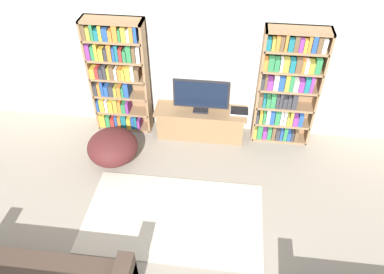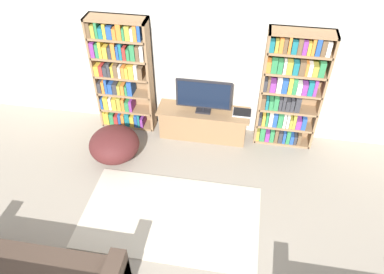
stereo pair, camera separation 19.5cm
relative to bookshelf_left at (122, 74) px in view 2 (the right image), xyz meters
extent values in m
cube|color=silver|center=(1.29, 0.18, 0.30)|extent=(8.80, 0.06, 2.60)
cube|color=#93704C|center=(-0.41, -0.02, -0.03)|extent=(0.04, 0.30, 1.95)
cube|color=#93704C|center=(0.48, -0.02, -0.03)|extent=(0.04, 0.30, 1.95)
cube|color=#93704C|center=(0.03, 0.12, -0.03)|extent=(0.93, 0.04, 1.95)
cube|color=#93704C|center=(0.03, -0.02, 0.93)|extent=(0.93, 0.30, 0.04)
cube|color=#93704C|center=(0.03, -0.02, -0.98)|extent=(0.89, 0.30, 0.04)
cube|color=gold|center=(-0.38, -0.03, -0.84)|extent=(0.04, 0.24, 0.24)
cube|color=gold|center=(-0.33, -0.03, -0.85)|extent=(0.06, 0.24, 0.23)
cube|color=#2D7F47|center=(-0.25, -0.03, -0.86)|extent=(0.08, 0.24, 0.21)
cube|color=#B72D28|center=(-0.17, -0.03, -0.88)|extent=(0.07, 0.24, 0.18)
cube|color=#234C99|center=(-0.11, -0.03, -0.85)|extent=(0.05, 0.24, 0.23)
cube|color=orange|center=(-0.05, -0.03, -0.85)|extent=(0.06, 0.24, 0.22)
cube|color=#196B75|center=(0.03, -0.03, -0.84)|extent=(0.08, 0.24, 0.25)
cube|color=gold|center=(0.12, -0.03, -0.86)|extent=(0.07, 0.24, 0.20)
cube|color=#234C99|center=(0.19, -0.03, -0.85)|extent=(0.05, 0.24, 0.24)
cube|color=#196B75|center=(0.24, -0.03, -0.84)|extent=(0.04, 0.24, 0.25)
cube|color=#7F338C|center=(0.28, -0.03, -0.87)|extent=(0.05, 0.24, 0.18)
cube|color=#93704C|center=(0.03, -0.02, -0.66)|extent=(0.89, 0.30, 0.04)
cube|color=#234C99|center=(-0.38, -0.03, -0.54)|extent=(0.04, 0.24, 0.19)
cube|color=gold|center=(-0.30, -0.03, -0.52)|extent=(0.08, 0.24, 0.23)
cube|color=silver|center=(-0.23, -0.03, -0.53)|extent=(0.05, 0.24, 0.22)
cube|color=gold|center=(-0.16, -0.03, -0.53)|extent=(0.08, 0.24, 0.21)
cube|color=#9E9333|center=(-0.07, -0.03, -0.52)|extent=(0.07, 0.24, 0.25)
cube|color=orange|center=(-0.01, -0.03, -0.53)|extent=(0.05, 0.24, 0.22)
cube|color=#2D7F47|center=(0.06, -0.03, -0.55)|extent=(0.07, 0.24, 0.17)
cube|color=#7F338C|center=(0.12, -0.03, -0.54)|extent=(0.05, 0.24, 0.20)
cube|color=#93704C|center=(0.03, -0.02, -0.33)|extent=(0.89, 0.30, 0.04)
cube|color=#333338|center=(-0.37, -0.03, -0.22)|extent=(0.06, 0.24, 0.18)
cube|color=orange|center=(-0.30, -0.03, -0.21)|extent=(0.05, 0.24, 0.21)
cube|color=#234C99|center=(-0.25, -0.03, -0.19)|extent=(0.04, 0.24, 0.25)
cube|color=#234C99|center=(-0.18, -0.03, -0.23)|extent=(0.07, 0.24, 0.18)
cube|color=#333338|center=(-0.10, -0.03, -0.22)|extent=(0.07, 0.24, 0.19)
cube|color=#9E9333|center=(-0.04, -0.03, -0.23)|extent=(0.05, 0.24, 0.17)
cube|color=orange|center=(0.02, -0.03, -0.23)|extent=(0.06, 0.24, 0.18)
cube|color=#2D7F47|center=(0.08, -0.03, -0.23)|extent=(0.04, 0.24, 0.16)
cube|color=#234C99|center=(0.15, -0.03, -0.19)|extent=(0.08, 0.24, 0.25)
cube|color=#93704C|center=(0.03, -0.02, -0.01)|extent=(0.89, 0.30, 0.04)
cube|color=gold|center=(-0.36, -0.03, 0.09)|extent=(0.08, 0.24, 0.17)
cube|color=#B72D28|center=(-0.29, -0.03, 0.10)|extent=(0.06, 0.24, 0.18)
cube|color=#333338|center=(-0.22, -0.03, 0.09)|extent=(0.07, 0.24, 0.17)
cube|color=#333338|center=(-0.16, -0.03, 0.12)|extent=(0.05, 0.24, 0.23)
cube|color=gold|center=(-0.10, -0.03, 0.10)|extent=(0.04, 0.24, 0.19)
cube|color=brown|center=(-0.04, -0.03, 0.12)|extent=(0.07, 0.24, 0.22)
cube|color=silver|center=(0.02, -0.03, 0.10)|extent=(0.04, 0.24, 0.19)
cube|color=orange|center=(0.07, -0.03, 0.11)|extent=(0.06, 0.24, 0.19)
cube|color=gold|center=(0.13, -0.03, 0.10)|extent=(0.05, 0.24, 0.18)
cube|color=gold|center=(0.20, -0.03, 0.12)|extent=(0.08, 0.24, 0.22)
cube|color=silver|center=(0.28, -0.03, 0.13)|extent=(0.05, 0.24, 0.24)
cube|color=brown|center=(0.35, -0.03, 0.11)|extent=(0.08, 0.24, 0.20)
cube|color=#93704C|center=(0.03, -0.02, 0.32)|extent=(0.89, 0.30, 0.04)
cube|color=#7F338C|center=(-0.36, -0.03, 0.45)|extent=(0.07, 0.24, 0.24)
cube|color=#2D7F47|center=(-0.29, -0.03, 0.44)|extent=(0.06, 0.24, 0.22)
cube|color=gold|center=(-0.24, -0.03, 0.46)|extent=(0.05, 0.24, 0.26)
cube|color=gold|center=(-0.17, -0.03, 0.43)|extent=(0.07, 0.24, 0.19)
cube|color=#333338|center=(-0.09, -0.03, 0.43)|extent=(0.05, 0.24, 0.19)
cube|color=orange|center=(-0.03, -0.03, 0.46)|extent=(0.06, 0.24, 0.25)
cube|color=#234C99|center=(0.03, -0.03, 0.44)|extent=(0.04, 0.24, 0.22)
cube|color=#196B75|center=(0.08, -0.03, 0.46)|extent=(0.04, 0.24, 0.25)
cube|color=#B72D28|center=(0.13, -0.03, 0.44)|extent=(0.05, 0.24, 0.20)
cube|color=#2D7F47|center=(0.19, -0.03, 0.42)|extent=(0.05, 0.24, 0.18)
cube|color=#2D7F47|center=(0.26, -0.03, 0.46)|extent=(0.07, 0.24, 0.25)
cube|color=brown|center=(0.34, -0.03, 0.45)|extent=(0.06, 0.24, 0.23)
cube|color=silver|center=(0.40, -0.03, 0.46)|extent=(0.06, 0.24, 0.24)
cube|color=#93704C|center=(0.03, -0.02, 0.64)|extent=(0.89, 0.30, 0.04)
cube|color=brown|center=(-0.37, -0.03, 0.77)|extent=(0.06, 0.24, 0.22)
cube|color=#9E9333|center=(-0.30, -0.03, 0.76)|extent=(0.06, 0.24, 0.19)
cube|color=#2D7F47|center=(-0.24, -0.03, 0.79)|extent=(0.04, 0.24, 0.26)
cube|color=#196B75|center=(-0.18, -0.03, 0.74)|extent=(0.07, 0.24, 0.16)
cube|color=gold|center=(-0.12, -0.03, 0.77)|extent=(0.05, 0.24, 0.22)
cube|color=#234C99|center=(-0.05, -0.03, 0.76)|extent=(0.08, 0.24, 0.19)
cube|color=orange|center=(0.02, -0.03, 0.74)|extent=(0.06, 0.24, 0.17)
cube|color=orange|center=(0.10, -0.03, 0.78)|extent=(0.07, 0.24, 0.25)
cube|color=#2D7F47|center=(0.16, -0.03, 0.75)|extent=(0.04, 0.24, 0.18)
cube|color=#9E9333|center=(0.22, -0.03, 0.77)|extent=(0.07, 0.24, 0.22)
cube|color=silver|center=(0.28, -0.03, 0.75)|extent=(0.04, 0.24, 0.18)
cube|color=orange|center=(0.33, -0.03, 0.78)|extent=(0.06, 0.24, 0.23)
cube|color=#234C99|center=(0.39, -0.03, 0.79)|extent=(0.05, 0.24, 0.26)
cube|color=#93704C|center=(2.22, -0.02, -0.03)|extent=(0.04, 0.30, 1.95)
cube|color=#93704C|center=(3.11, -0.02, -0.03)|extent=(0.04, 0.30, 1.95)
cube|color=#93704C|center=(2.67, 0.12, -0.03)|extent=(0.93, 0.04, 1.95)
cube|color=#93704C|center=(2.67, -0.02, 0.93)|extent=(0.93, 0.30, 0.04)
cube|color=#93704C|center=(2.67, -0.02, -0.98)|extent=(0.89, 0.30, 0.04)
cube|color=#9E9333|center=(2.26, -0.03, -0.87)|extent=(0.05, 0.24, 0.20)
cube|color=#2D7F47|center=(2.34, -0.03, -0.83)|extent=(0.08, 0.24, 0.26)
cube|color=#7F338C|center=(2.42, -0.03, -0.88)|extent=(0.07, 0.24, 0.17)
cube|color=#2D7F47|center=(2.49, -0.03, -0.85)|extent=(0.07, 0.24, 0.22)
cube|color=brown|center=(2.56, -0.03, -0.84)|extent=(0.05, 0.24, 0.24)
cube|color=#333338|center=(2.63, -0.03, -0.86)|extent=(0.06, 0.24, 0.21)
cube|color=#234C99|center=(2.69, -0.03, -0.86)|extent=(0.04, 0.24, 0.21)
cube|color=#2D7F47|center=(2.75, -0.03, -0.84)|extent=(0.06, 0.24, 0.24)
cube|color=#234C99|center=(2.82, -0.03, -0.88)|extent=(0.06, 0.24, 0.16)
cube|color=#333338|center=(2.87, -0.03, -0.88)|extent=(0.04, 0.24, 0.17)
cube|color=brown|center=(2.93, -0.03, -0.86)|extent=(0.06, 0.24, 0.20)
cube|color=#93704C|center=(2.67, -0.02, -0.66)|extent=(0.89, 0.30, 0.04)
cube|color=#333338|center=(2.26, -0.03, -0.56)|extent=(0.05, 0.24, 0.16)
cube|color=gold|center=(2.32, -0.03, -0.54)|extent=(0.05, 0.24, 0.20)
cube|color=#2D7F47|center=(2.37, -0.03, -0.53)|extent=(0.04, 0.24, 0.21)
cube|color=silver|center=(2.43, -0.03, -0.52)|extent=(0.06, 0.24, 0.24)
cube|color=#234C99|center=(2.50, -0.03, -0.52)|extent=(0.06, 0.24, 0.24)
cube|color=#2D7F47|center=(2.58, -0.03, -0.52)|extent=(0.08, 0.24, 0.23)
cube|color=silver|center=(2.65, -0.03, -0.52)|extent=(0.04, 0.24, 0.23)
cube|color=silver|center=(2.70, -0.03, -0.52)|extent=(0.04, 0.24, 0.23)
cube|color=#9E9333|center=(2.75, -0.03, -0.56)|extent=(0.04, 0.24, 0.16)
cube|color=#9E9333|center=(2.80, -0.03, -0.51)|extent=(0.05, 0.24, 0.25)
cube|color=#7F338C|center=(2.87, -0.03, -0.56)|extent=(0.08, 0.24, 0.16)
cube|color=#234C99|center=(2.95, -0.03, -0.53)|extent=(0.07, 0.24, 0.22)
cube|color=#93704C|center=(2.67, -0.02, -0.33)|extent=(0.89, 0.30, 0.04)
cube|color=brown|center=(2.27, -0.03, -0.21)|extent=(0.07, 0.24, 0.20)
cube|color=#196B75|center=(2.34, -0.03, -0.23)|extent=(0.04, 0.24, 0.17)
cube|color=#2D7F47|center=(2.40, -0.03, -0.23)|extent=(0.06, 0.24, 0.17)
cube|color=#2D7F47|center=(2.47, -0.03, -0.21)|extent=(0.07, 0.24, 0.22)
cube|color=#333338|center=(2.53, -0.03, -0.21)|extent=(0.04, 0.24, 0.21)
cube|color=#333338|center=(2.59, -0.03, -0.19)|extent=(0.05, 0.24, 0.25)
cube|color=#333338|center=(2.65, -0.03, -0.22)|extent=(0.06, 0.24, 0.18)
cube|color=#333338|center=(2.71, -0.03, -0.21)|extent=(0.06, 0.24, 0.21)
cube|color=#333338|center=(2.79, -0.03, -0.19)|extent=(0.08, 0.24, 0.25)
cube|color=#93704C|center=(2.67, -0.02, -0.01)|extent=(0.89, 0.30, 0.04)
cube|color=#333338|center=(2.26, -0.03, 0.10)|extent=(0.05, 0.24, 0.18)
cube|color=brown|center=(2.31, -0.03, 0.12)|extent=(0.04, 0.24, 0.22)
cube|color=#7F338C|center=(2.38, -0.03, 0.09)|extent=(0.08, 0.24, 0.16)
cube|color=silver|center=(2.46, -0.03, 0.13)|extent=(0.07, 0.24, 0.24)
cube|color=#234C99|center=(2.55, -0.03, 0.12)|extent=(0.08, 0.24, 0.23)
cube|color=gold|center=(2.62, -0.03, 0.14)|extent=(0.06, 0.24, 0.26)
cube|color=#2D7F47|center=(2.69, -0.03, 0.14)|extent=(0.06, 0.24, 0.25)
cube|color=silver|center=(2.76, -0.03, 0.10)|extent=(0.07, 0.24, 0.18)
cube|color=#7F338C|center=(2.84, -0.03, 0.10)|extent=(0.08, 0.24, 0.18)
cube|color=#196B75|center=(2.92, -0.03, 0.12)|extent=(0.07, 0.24, 0.23)
cube|color=#7F338C|center=(2.98, -0.03, 0.14)|extent=(0.05, 0.24, 0.25)
cube|color=#93704C|center=(2.67, -0.02, 0.32)|extent=(0.89, 0.30, 0.04)
cube|color=orange|center=(2.27, -0.03, 0.42)|extent=(0.06, 0.24, 0.18)
cube|color=#2D7F47|center=(2.35, -0.03, 0.44)|extent=(0.08, 0.24, 0.21)
cube|color=#2D7F47|center=(2.43, -0.03, 0.43)|extent=(0.07, 0.24, 0.19)
cube|color=silver|center=(2.50, -0.03, 0.44)|extent=(0.04, 0.24, 0.20)
cube|color=#9E9333|center=(2.56, -0.03, 0.44)|extent=(0.08, 0.24, 0.20)
cube|color=#196B75|center=(2.65, -0.03, 0.43)|extent=(0.08, 0.24, 0.19)
cube|color=brown|center=(2.74, -0.03, 0.44)|extent=(0.08, 0.24, 0.21)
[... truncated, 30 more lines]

